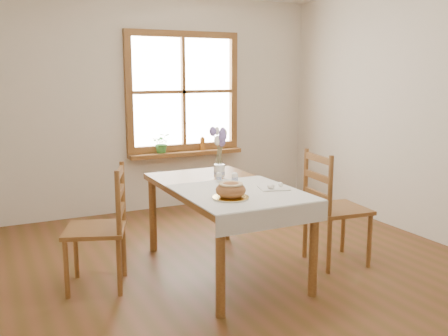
% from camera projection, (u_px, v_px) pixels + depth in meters
% --- Properties ---
extents(ground, '(5.00, 5.00, 0.00)m').
position_uv_depth(ground, '(240.00, 283.00, 4.04)').
color(ground, brown).
rests_on(ground, ground).
extents(room_walls, '(4.60, 5.10, 2.65)m').
position_uv_depth(room_walls, '(242.00, 69.00, 3.73)').
color(room_walls, beige).
rests_on(room_walls, ground).
extents(window, '(1.46, 0.08, 1.46)m').
position_uv_depth(window, '(183.00, 92.00, 6.17)').
color(window, olive).
rests_on(window, ground).
extents(window_sill, '(1.46, 0.20, 0.05)m').
position_uv_depth(window_sill, '(186.00, 153.00, 6.25)').
color(window_sill, olive).
rests_on(window_sill, ground).
extents(dining_table, '(0.90, 1.60, 0.75)m').
position_uv_depth(dining_table, '(224.00, 195.00, 4.18)').
color(dining_table, olive).
rests_on(dining_table, ground).
extents(table_linen, '(0.91, 0.99, 0.01)m').
position_uv_depth(table_linen, '(241.00, 193.00, 3.90)').
color(table_linen, white).
rests_on(table_linen, dining_table).
extents(chair_left, '(0.60, 0.59, 0.98)m').
position_uv_depth(chair_left, '(95.00, 228.00, 3.90)').
color(chair_left, olive).
rests_on(chair_left, ground).
extents(chair_right, '(0.54, 0.52, 1.02)m').
position_uv_depth(chair_right, '(338.00, 207.00, 4.41)').
color(chair_right, olive).
rests_on(chair_right, ground).
extents(bread_plate, '(0.28, 0.28, 0.01)m').
position_uv_depth(bread_plate, '(231.00, 198.00, 3.69)').
color(bread_plate, white).
rests_on(bread_plate, table_linen).
extents(bread_loaf, '(0.23, 0.23, 0.12)m').
position_uv_depth(bread_loaf, '(231.00, 189.00, 3.68)').
color(bread_loaf, '#AF6B3E').
rests_on(bread_loaf, bread_plate).
extents(egg_napkin, '(0.27, 0.25, 0.01)m').
position_uv_depth(egg_napkin, '(274.00, 188.00, 4.01)').
color(egg_napkin, white).
rests_on(egg_napkin, table_linen).
extents(eggs, '(0.21, 0.20, 0.04)m').
position_uv_depth(eggs, '(274.00, 185.00, 4.01)').
color(eggs, white).
rests_on(eggs, egg_napkin).
extents(salt_shaker, '(0.05, 0.05, 0.09)m').
position_uv_depth(salt_shaker, '(219.00, 177.00, 4.25)').
color(salt_shaker, white).
rests_on(salt_shaker, table_linen).
extents(pepper_shaker, '(0.05, 0.05, 0.10)m').
position_uv_depth(pepper_shaker, '(235.00, 178.00, 4.18)').
color(pepper_shaker, white).
rests_on(pepper_shaker, table_linen).
extents(flower_vase, '(0.12, 0.12, 0.11)m').
position_uv_depth(flower_vase, '(219.00, 171.00, 4.49)').
color(flower_vase, white).
rests_on(flower_vase, dining_table).
extents(lavender_bouquet, '(0.18, 0.18, 0.33)m').
position_uv_depth(lavender_bouquet, '(219.00, 147.00, 4.44)').
color(lavender_bouquet, '#6F5CA3').
rests_on(lavender_bouquet, flower_vase).
extents(potted_plant, '(0.28, 0.30, 0.19)m').
position_uv_depth(potted_plant, '(162.00, 145.00, 6.09)').
color(potted_plant, '#397E32').
rests_on(potted_plant, window_sill).
extents(amber_bottle, '(0.08, 0.08, 0.17)m').
position_uv_depth(amber_bottle, '(202.00, 143.00, 6.33)').
color(amber_bottle, '#A6621E').
rests_on(amber_bottle, window_sill).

